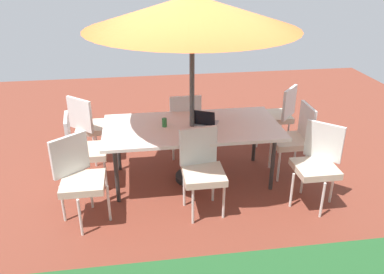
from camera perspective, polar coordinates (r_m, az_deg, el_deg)
The scene contains 13 objects.
ground_plane at distance 5.33m, azimuth 0.00°, elevation -6.12°, with size 10.00×10.00×0.02m, color brown.
dining_table at distance 4.99m, azimuth 0.00°, elevation 1.11°, with size 2.22×1.08×0.77m.
patio_umbrella at distance 4.61m, azimuth 0.00°, elevation 17.44°, with size 2.45×2.45×2.34m.
chair_west at distance 5.37m, azimuth 14.53°, elevation 0.06°, with size 0.46×0.46×0.98m.
chair_northeast at distance 4.47m, azimuth -15.93°, elevation -5.44°, with size 0.58×0.58×0.98m.
chair_southeast at distance 5.75m, azimuth -14.52°, elevation 1.75°, with size 0.59×0.59×0.98m.
chair_northwest at distance 4.81m, azimuth 17.63°, elevation -3.41°, with size 0.59×0.59×0.98m.
chair_east at distance 5.09m, azimuth -15.49°, elevation -1.49°, with size 0.48×0.47×0.98m.
chair_north at distance 4.47m, azimuth 1.46°, elevation -4.41°, with size 0.48×0.49×0.98m.
chair_southwest at distance 6.10m, azimuth 12.38°, elevation 3.33°, with size 0.59×0.59×0.98m.
chair_south at distance 5.69m, azimuth -1.16°, elevation 2.31°, with size 0.46×0.47×0.98m.
laptop at distance 5.00m, azimuth 1.73°, elevation 2.32°, with size 0.40×0.36×0.21m.
cup at distance 4.95m, azimuth -3.99°, elevation 2.10°, with size 0.06×0.06×0.11m, color #286B33.
Camera 1 is at (0.66, 4.52, 2.74)m, focal length 37.03 mm.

